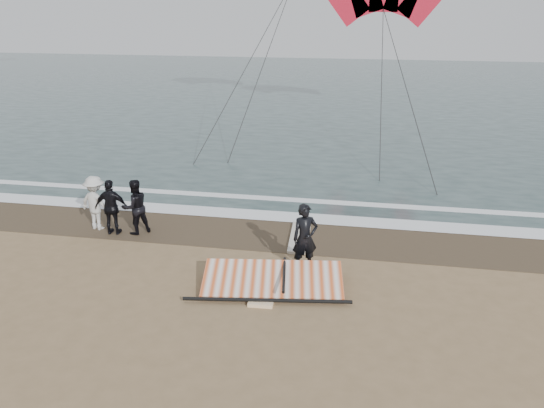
{
  "coord_description": "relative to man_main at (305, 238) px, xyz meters",
  "views": [
    {
      "loc": [
        2.28,
        -10.95,
        7.06
      ],
      "look_at": [
        -0.2,
        3.0,
        1.6
      ],
      "focal_mm": 35.0,
      "sensor_mm": 36.0,
      "label": 1
    }
  ],
  "objects": [
    {
      "name": "ground",
      "position": [
        -0.86,
        -2.21,
        -0.97
      ],
      "size": [
        120.0,
        120.0,
        0.0
      ],
      "primitive_type": "plane",
      "color": "#8C704C",
      "rests_on": "ground"
    },
    {
      "name": "trio_cluster",
      "position": [
        -6.4,
        1.54,
        -0.07
      ],
      "size": [
        2.61,
        1.13,
        1.83
      ],
      "color": "black",
      "rests_on": "ground"
    },
    {
      "name": "board_white",
      "position": [
        -0.88,
        -1.08,
        -0.93
      ],
      "size": [
        0.71,
        2.24,
        0.09
      ],
      "primitive_type": "cube",
      "rotation": [
        0.0,
        0.0,
        0.04
      ],
      "color": "white",
      "rests_on": "ground"
    },
    {
      "name": "wet_sand",
      "position": [
        -0.86,
        2.29,
        -0.97
      ],
      "size": [
        120.0,
        2.8,
        0.01
      ],
      "primitive_type": "cube",
      "color": "#4C3D2B",
      "rests_on": "ground"
    },
    {
      "name": "sea",
      "position": [
        -0.86,
        30.79,
        -0.96
      ],
      "size": [
        120.0,
        54.0,
        0.02
      ],
      "primitive_type": "cube",
      "color": "#233838",
      "rests_on": "ground"
    },
    {
      "name": "foam_near",
      "position": [
        -0.86,
        3.69,
        -0.95
      ],
      "size": [
        120.0,
        0.9,
        0.01
      ],
      "primitive_type": "cube",
      "color": "white",
      "rests_on": "sea"
    },
    {
      "name": "man_main",
      "position": [
        0.0,
        0.0,
        0.0
      ],
      "size": [
        0.84,
        0.71,
        1.95
      ],
      "primitive_type": "imported",
      "rotation": [
        0.0,
        0.0,
        0.41
      ],
      "color": "black",
      "rests_on": "ground"
    },
    {
      "name": "sail_rig",
      "position": [
        -0.75,
        -1.05,
        -0.78
      ],
      "size": [
        4.18,
        2.18,
        0.49
      ],
      "color": "black",
      "rests_on": "ground"
    },
    {
      "name": "foam_far",
      "position": [
        -0.86,
        5.39,
        -0.95
      ],
      "size": [
        120.0,
        0.45,
        0.01
      ],
      "primitive_type": "cube",
      "color": "white",
      "rests_on": "sea"
    },
    {
      "name": "kite_red",
      "position": [
        2.07,
        20.94,
        5.86
      ],
      "size": [
        7.38,
        7.21,
        15.78
      ],
      "color": "red",
      "rests_on": "ground"
    },
    {
      "name": "board_cream",
      "position": [
        -0.38,
        2.02,
        -0.93
      ],
      "size": [
        0.74,
        2.31,
        0.09
      ],
      "primitive_type": "cube",
      "rotation": [
        0.0,
        0.0,
        0.06
      ],
      "color": "beige",
      "rests_on": "ground"
    }
  ]
}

